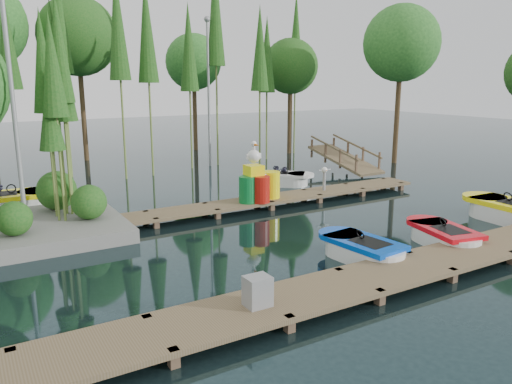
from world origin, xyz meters
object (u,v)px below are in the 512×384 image
boat_yellow_far (9,202)px  drum_cluster (255,184)px  boat_blue (362,251)px  utility_cabinet (258,291)px  yellow_barrel (271,185)px  boat_red (444,237)px

boat_yellow_far → drum_cluster: bearing=-6.5°
boat_yellow_far → drum_cluster: (7.18, -3.95, 0.58)m
boat_blue → boat_yellow_far: (-7.00, 9.40, 0.08)m
boat_yellow_far → drum_cluster: size_ratio=1.50×
utility_cabinet → boat_yellow_far: bearing=106.5°
utility_cabinet → yellow_barrel: (4.71, 7.00, 0.18)m
boat_yellow_far → utility_cabinet: 11.26m
utility_cabinet → yellow_barrel: size_ratio=0.61×
boat_blue → utility_cabinet: size_ratio=4.54×
boat_yellow_far → utility_cabinet: size_ratio=5.44×
boat_red → utility_cabinet: size_ratio=4.61×
boat_blue → drum_cluster: bearing=81.9°
yellow_barrel → drum_cluster: size_ratio=0.45×
boat_blue → yellow_barrel: bearing=74.7°
boat_blue → boat_yellow_far: 11.72m
yellow_barrel → drum_cluster: bearing=-167.9°
boat_blue → drum_cluster: drum_cluster is taller
yellow_barrel → drum_cluster: 0.75m
drum_cluster → boat_red: bearing=-67.1°
boat_red → yellow_barrel: size_ratio=2.80×
utility_cabinet → yellow_barrel: bearing=56.1°
utility_cabinet → boat_blue: bearing=20.2°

